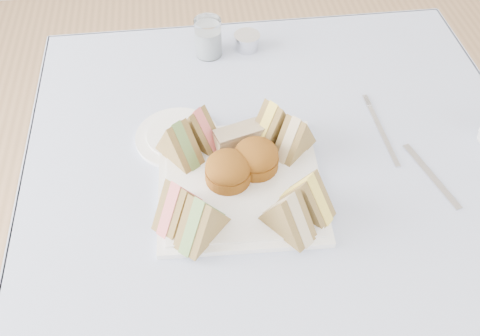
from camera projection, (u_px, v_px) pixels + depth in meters
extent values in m
plane|color=#9E7751|center=(268.00, 331.00, 1.61)|extent=(4.00, 4.00, 0.00)
cube|color=brown|center=(274.00, 267.00, 1.33)|extent=(0.90, 0.90, 0.74)
cube|color=#B3C1EC|center=(283.00, 169.00, 1.05)|extent=(1.02, 1.02, 0.01)
cube|color=white|center=(240.00, 183.00, 1.02)|extent=(0.32, 0.32, 0.01)
cylinder|color=#914612|center=(228.00, 170.00, 0.99)|extent=(0.09, 0.09, 0.06)
cylinder|color=#914612|center=(256.00, 157.00, 1.02)|extent=(0.11, 0.11, 0.06)
cube|color=beige|center=(239.00, 138.00, 1.06)|extent=(0.10, 0.07, 0.05)
cylinder|color=white|center=(177.00, 137.00, 1.10)|extent=(0.19, 0.19, 0.01)
cylinder|color=white|center=(208.00, 37.00, 1.26)|extent=(0.08, 0.08, 0.09)
cylinder|color=silver|center=(247.00, 42.00, 1.30)|extent=(0.08, 0.08, 0.04)
cube|color=silver|center=(431.00, 176.00, 1.04)|extent=(0.06, 0.17, 0.00)
cube|color=silver|center=(383.00, 135.00, 1.11)|extent=(0.02, 0.18, 0.00)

